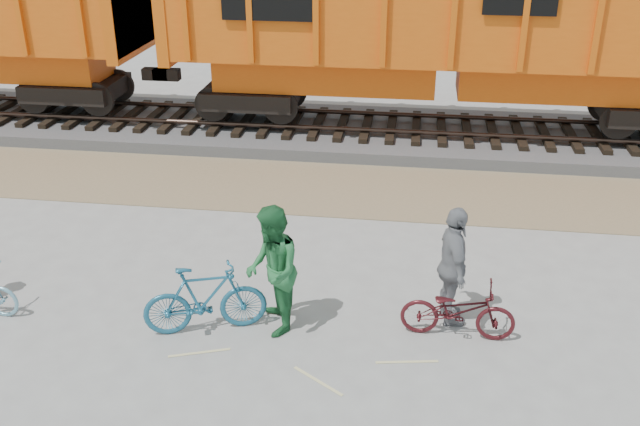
# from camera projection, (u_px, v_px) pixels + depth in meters

# --- Properties ---
(ground) EXTENTS (120.00, 120.00, 0.00)m
(ground) POSITION_uv_depth(u_px,v_px,m) (278.00, 327.00, 10.95)
(ground) COLOR #9E9E99
(ground) RESTS_ON ground
(gravel_strip) EXTENTS (120.00, 3.00, 0.02)m
(gravel_strip) POSITION_uv_depth(u_px,v_px,m) (325.00, 188.00, 15.88)
(gravel_strip) COLOR #9D8561
(gravel_strip) RESTS_ON ground
(ballast_bed) EXTENTS (120.00, 4.00, 0.30)m
(ballast_bed) POSITION_uv_depth(u_px,v_px,m) (342.00, 132.00, 18.96)
(ballast_bed) COLOR slate
(ballast_bed) RESTS_ON ground
(track) EXTENTS (120.00, 2.60, 0.24)m
(track) POSITION_uv_depth(u_px,v_px,m) (342.00, 120.00, 18.82)
(track) COLOR black
(track) RESTS_ON ballast_bed
(hopper_car_center) EXTENTS (14.00, 3.13, 4.65)m
(hopper_car_center) POSITION_uv_depth(u_px,v_px,m) (450.00, 26.00, 17.42)
(hopper_car_center) COLOR black
(hopper_car_center) RESTS_ON track
(bicycle_teal) EXTENTS (1.92, 1.09, 1.11)m
(bicycle_teal) POSITION_uv_depth(u_px,v_px,m) (205.00, 299.00, 10.65)
(bicycle_teal) COLOR #206180
(bicycle_teal) RESTS_ON ground
(bicycle_maroon) EXTENTS (1.71, 0.64, 0.89)m
(bicycle_maroon) POSITION_uv_depth(u_px,v_px,m) (458.00, 311.00, 10.57)
(bicycle_maroon) COLOR #451318
(bicycle_maroon) RESTS_ON ground
(person_man) EXTENTS (1.02, 1.16, 2.02)m
(person_man) POSITION_uv_depth(u_px,v_px,m) (272.00, 271.00, 10.51)
(person_man) COLOR #236936
(person_man) RESTS_ON ground
(person_woman) EXTENTS (0.68, 1.20, 1.92)m
(person_woman) POSITION_uv_depth(u_px,v_px,m) (453.00, 267.00, 10.72)
(person_woman) COLOR gray
(person_woman) RESTS_ON ground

